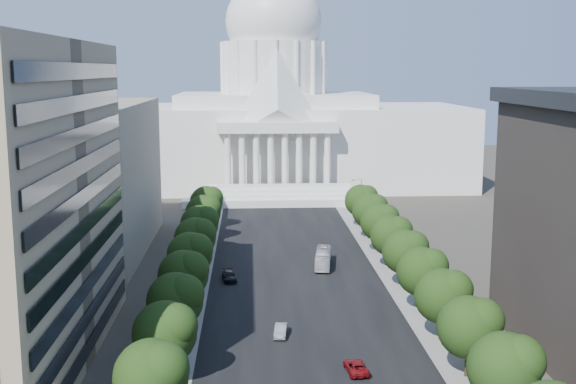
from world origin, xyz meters
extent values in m
cube|color=black|center=(0.00, 90.00, 0.00)|extent=(30.00, 260.00, 0.01)
cube|color=gray|center=(-19.00, 90.00, 0.00)|extent=(8.00, 260.00, 0.02)
cube|color=gray|center=(19.00, 90.00, 0.00)|extent=(8.00, 260.00, 0.02)
cube|color=white|center=(0.00, 185.00, 12.50)|extent=(120.00, 50.00, 25.00)
cube|color=white|center=(0.00, 185.00, 27.00)|extent=(60.00, 40.00, 4.00)
cube|color=white|center=(0.00, 158.00, 20.50)|extent=(34.00, 8.00, 3.00)
cylinder|color=white|center=(0.00, 185.00, 37.00)|extent=(32.00, 32.00, 16.00)
ellipsoid|color=white|center=(0.00, 185.00, 51.00)|extent=(30.00, 30.00, 27.60)
cube|color=gray|center=(-48.00, 100.00, 15.00)|extent=(38.00, 52.00, 30.00)
sphere|color=black|center=(-18.00, 24.00, 6.17)|extent=(7.60, 7.60, 7.60)
sphere|color=black|center=(-16.67, 23.24, 7.31)|extent=(5.32, 5.32, 5.32)
cylinder|color=#33261C|center=(-18.00, 36.00, 1.47)|extent=(0.56, 0.56, 2.94)
sphere|color=black|center=(-18.00, 36.00, 6.17)|extent=(7.60, 7.60, 7.60)
sphere|color=black|center=(-16.67, 35.24, 7.31)|extent=(5.32, 5.32, 5.32)
cylinder|color=#33261C|center=(-18.00, 48.00, 1.47)|extent=(0.56, 0.56, 2.94)
sphere|color=black|center=(-18.00, 48.00, 6.17)|extent=(7.60, 7.60, 7.60)
sphere|color=black|center=(-16.67, 47.24, 7.31)|extent=(5.32, 5.32, 5.32)
cylinder|color=#33261C|center=(-18.00, 60.00, 1.47)|extent=(0.56, 0.56, 2.94)
sphere|color=black|center=(-18.00, 60.00, 6.17)|extent=(7.60, 7.60, 7.60)
sphere|color=black|center=(-16.67, 59.24, 7.31)|extent=(5.32, 5.32, 5.32)
cylinder|color=#33261C|center=(-18.00, 72.00, 1.47)|extent=(0.56, 0.56, 2.94)
sphere|color=black|center=(-18.00, 72.00, 6.17)|extent=(7.60, 7.60, 7.60)
sphere|color=black|center=(-16.67, 71.24, 7.31)|extent=(5.32, 5.32, 5.32)
cylinder|color=#33261C|center=(-18.00, 84.00, 1.47)|extent=(0.56, 0.56, 2.94)
sphere|color=black|center=(-18.00, 84.00, 6.17)|extent=(7.60, 7.60, 7.60)
sphere|color=black|center=(-16.67, 83.24, 7.31)|extent=(5.32, 5.32, 5.32)
cylinder|color=#33261C|center=(-18.00, 96.00, 1.47)|extent=(0.56, 0.56, 2.94)
sphere|color=black|center=(-18.00, 96.00, 6.17)|extent=(7.60, 7.60, 7.60)
sphere|color=black|center=(-16.67, 95.24, 7.31)|extent=(5.32, 5.32, 5.32)
cylinder|color=#33261C|center=(-18.00, 108.00, 1.47)|extent=(0.56, 0.56, 2.94)
sphere|color=black|center=(-18.00, 108.00, 6.17)|extent=(7.60, 7.60, 7.60)
sphere|color=black|center=(-16.67, 107.24, 7.31)|extent=(5.32, 5.32, 5.32)
cylinder|color=#33261C|center=(-18.00, 120.00, 1.47)|extent=(0.56, 0.56, 2.94)
sphere|color=black|center=(-18.00, 120.00, 6.17)|extent=(7.60, 7.60, 7.60)
sphere|color=black|center=(-16.67, 119.24, 7.31)|extent=(5.32, 5.32, 5.32)
sphere|color=black|center=(18.00, 24.00, 6.17)|extent=(7.60, 7.60, 7.60)
sphere|color=black|center=(19.33, 23.24, 7.31)|extent=(5.32, 5.32, 5.32)
cylinder|color=#33261C|center=(18.00, 36.00, 1.47)|extent=(0.56, 0.56, 2.94)
sphere|color=black|center=(18.00, 36.00, 6.17)|extent=(7.60, 7.60, 7.60)
sphere|color=black|center=(19.33, 35.24, 7.31)|extent=(5.32, 5.32, 5.32)
cylinder|color=#33261C|center=(18.00, 48.00, 1.47)|extent=(0.56, 0.56, 2.94)
sphere|color=black|center=(18.00, 48.00, 6.17)|extent=(7.60, 7.60, 7.60)
sphere|color=black|center=(19.33, 47.24, 7.31)|extent=(5.32, 5.32, 5.32)
cylinder|color=#33261C|center=(18.00, 60.00, 1.47)|extent=(0.56, 0.56, 2.94)
sphere|color=black|center=(18.00, 60.00, 6.17)|extent=(7.60, 7.60, 7.60)
sphere|color=black|center=(19.33, 59.24, 7.31)|extent=(5.32, 5.32, 5.32)
cylinder|color=#33261C|center=(18.00, 72.00, 1.47)|extent=(0.56, 0.56, 2.94)
sphere|color=black|center=(18.00, 72.00, 6.17)|extent=(7.60, 7.60, 7.60)
sphere|color=black|center=(19.33, 71.24, 7.31)|extent=(5.32, 5.32, 5.32)
cylinder|color=#33261C|center=(18.00, 84.00, 1.47)|extent=(0.56, 0.56, 2.94)
sphere|color=black|center=(18.00, 84.00, 6.17)|extent=(7.60, 7.60, 7.60)
sphere|color=black|center=(19.33, 83.24, 7.31)|extent=(5.32, 5.32, 5.32)
cylinder|color=#33261C|center=(18.00, 96.00, 1.47)|extent=(0.56, 0.56, 2.94)
sphere|color=black|center=(18.00, 96.00, 6.17)|extent=(7.60, 7.60, 7.60)
sphere|color=black|center=(19.33, 95.24, 7.31)|extent=(5.32, 5.32, 5.32)
cylinder|color=#33261C|center=(18.00, 108.00, 1.47)|extent=(0.56, 0.56, 2.94)
sphere|color=black|center=(18.00, 108.00, 6.17)|extent=(7.60, 7.60, 7.60)
sphere|color=black|center=(19.33, 107.24, 7.31)|extent=(5.32, 5.32, 5.32)
cylinder|color=#33261C|center=(18.00, 120.00, 1.47)|extent=(0.56, 0.56, 2.94)
sphere|color=black|center=(18.00, 120.00, 6.17)|extent=(7.60, 7.60, 7.60)
sphere|color=black|center=(19.33, 119.24, 7.31)|extent=(5.32, 5.32, 5.32)
cylinder|color=gray|center=(20.50, 35.00, 4.50)|extent=(0.18, 0.18, 9.00)
cylinder|color=gray|center=(19.30, 35.00, 8.80)|extent=(2.40, 0.14, 0.14)
sphere|color=gray|center=(18.20, 35.00, 8.70)|extent=(0.44, 0.44, 0.44)
cylinder|color=gray|center=(20.50, 60.00, 4.50)|extent=(0.18, 0.18, 9.00)
cylinder|color=gray|center=(19.30, 60.00, 8.80)|extent=(2.40, 0.14, 0.14)
sphere|color=gray|center=(18.20, 60.00, 8.70)|extent=(0.44, 0.44, 0.44)
cylinder|color=gray|center=(20.50, 85.00, 4.50)|extent=(0.18, 0.18, 9.00)
cylinder|color=gray|center=(19.30, 85.00, 8.80)|extent=(2.40, 0.14, 0.14)
sphere|color=gray|center=(18.20, 85.00, 8.70)|extent=(0.44, 0.44, 0.44)
cylinder|color=gray|center=(20.50, 110.00, 4.50)|extent=(0.18, 0.18, 9.00)
cylinder|color=gray|center=(19.30, 110.00, 8.80)|extent=(2.40, 0.14, 0.14)
sphere|color=gray|center=(18.20, 110.00, 8.70)|extent=(0.44, 0.44, 0.44)
cylinder|color=gray|center=(20.50, 135.00, 4.50)|extent=(0.18, 0.18, 9.00)
cylinder|color=gray|center=(19.30, 135.00, 8.80)|extent=(2.40, 0.14, 0.14)
sphere|color=gray|center=(18.20, 135.00, 8.70)|extent=(0.44, 0.44, 0.44)
imported|color=#ABAEB3|center=(-3.82, 50.41, 0.77)|extent=(2.18, 4.86, 1.55)
imported|color=maroon|center=(4.81, 37.70, 0.72)|extent=(2.86, 5.36, 1.43)
imported|color=black|center=(-11.66, 77.40, 0.79)|extent=(2.96, 5.73, 1.59)
imported|color=silver|center=(5.69, 85.69, 1.57)|extent=(4.17, 11.55, 3.15)
camera|label=1|loc=(-7.92, -44.71, 36.51)|focal=45.00mm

